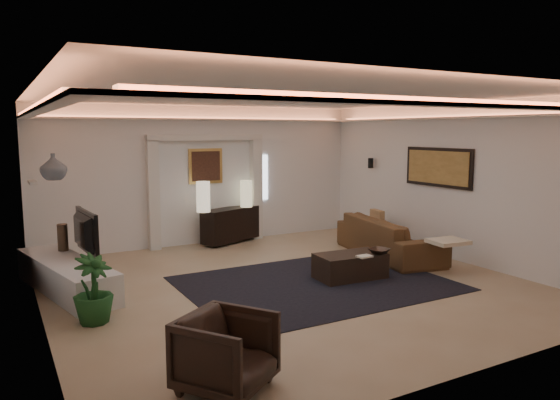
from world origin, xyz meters
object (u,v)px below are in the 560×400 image
console (231,224)px  coffee_table (350,266)px  sofa (389,237)px  armchair (226,353)px

console → coffee_table: console is taller
console → sofa: console is taller
console → coffee_table: 3.52m
sofa → armchair: 5.80m
console → sofa: 3.36m
console → coffee_table: bearing=-102.6°
sofa → coffee_table: bearing=129.0°
console → armchair: 6.43m
console → armchair: size_ratio=1.78×
armchair → console: bearing=31.4°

